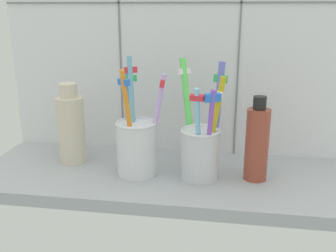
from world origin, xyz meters
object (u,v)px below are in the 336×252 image
Objects in this scene: toothbrush_cup_left at (137,143)px; soap_bottle at (257,144)px; ceramic_vase at (71,127)px; toothbrush_cup_right at (201,146)px.

soap_bottle is at bearing 0.75° from toothbrush_cup_left.
ceramic_vase is 1.04× the size of soap_bottle.
toothbrush_cup_right is at bearing -7.81° from ceramic_vase.
toothbrush_cup_right is at bearing 0.74° from toothbrush_cup_left.
toothbrush_cup_left reaches higher than soap_bottle.
toothbrush_cup_right reaches higher than ceramic_vase.
toothbrush_cup_left is 19.13cm from soap_bottle.
soap_bottle is at bearing 0.77° from toothbrush_cup_right.
toothbrush_cup_left is at bearing -14.73° from ceramic_vase.
toothbrush_cup_left is at bearing -179.25° from soap_bottle.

